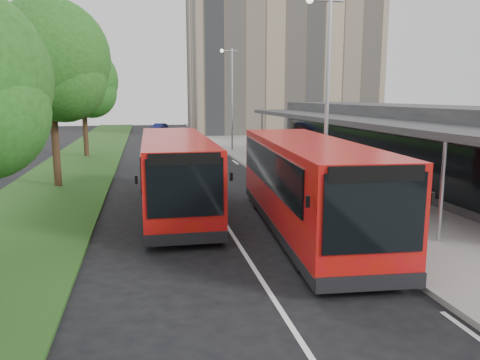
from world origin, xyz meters
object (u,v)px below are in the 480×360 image
(litter_bin, at_px, (305,167))
(car_far, at_px, (159,128))
(lamp_post_far, at_px, (231,93))
(tree_mid, at_px, (50,67))
(bollard, at_px, (252,151))
(tree_far, at_px, (83,85))
(bus_main, at_px, (307,186))
(bus_second, at_px, (175,173))
(car_near, at_px, (182,131))
(lamp_post_near, at_px, (325,90))

(litter_bin, xyz_separation_m, car_far, (-6.75, 34.89, -0.07))
(lamp_post_far, bearing_deg, tree_mid, -130.68)
(lamp_post_far, bearing_deg, bollard, -82.02)
(lamp_post_far, height_order, car_far, lamp_post_far)
(litter_bin, distance_m, car_far, 35.54)
(tree_far, height_order, bus_main, tree_far)
(bus_second, height_order, litter_bin, bus_second)
(bus_main, xyz_separation_m, car_near, (-1.08, 38.93, -1.04))
(lamp_post_far, bearing_deg, tree_far, -175.13)
(tree_far, relative_size, car_near, 2.63)
(bus_second, xyz_separation_m, car_far, (0.64, 40.73, -0.93))
(bus_main, bearing_deg, bollard, 86.94)
(car_near, xyz_separation_m, car_far, (-2.34, 5.70, 0.04))
(lamp_post_near, xyz_separation_m, litter_bin, (1.70, 6.92, -4.08))
(lamp_post_near, height_order, car_near, lamp_post_near)
(tree_mid, xyz_separation_m, car_near, (8.41, 29.06, -5.33))
(car_far, bearing_deg, litter_bin, -55.80)
(tree_mid, height_order, lamp_post_far, tree_mid)
(lamp_post_near, distance_m, lamp_post_far, 20.00)
(bus_second, bearing_deg, tree_mid, 132.78)
(bus_second, height_order, car_far, bus_second)
(tree_mid, xyz_separation_m, tree_far, (0.00, 12.00, -0.61))
(tree_mid, bearing_deg, litter_bin, -0.59)
(bus_second, bearing_deg, car_far, 89.56)
(lamp_post_near, xyz_separation_m, car_far, (-5.05, 41.81, -4.15))
(car_far, bearing_deg, lamp_post_near, -59.86)
(lamp_post_far, relative_size, bollard, 9.40)
(car_near, bearing_deg, tree_far, -113.22)
(tree_mid, bearing_deg, tree_far, 90.00)
(litter_bin, bearing_deg, lamp_post_far, 97.39)
(lamp_post_near, bearing_deg, car_near, 94.30)
(tree_far, xyz_separation_m, lamp_post_far, (11.13, 0.95, -0.53))
(lamp_post_near, height_order, bollard, lamp_post_near)
(bollard, xyz_separation_m, car_far, (-5.72, 26.56, -0.01))
(litter_bin, height_order, car_far, car_far)
(lamp_post_near, relative_size, bollard, 9.40)
(bus_second, relative_size, car_near, 3.36)
(bollard, distance_m, car_near, 21.13)
(lamp_post_far, bearing_deg, lamp_post_near, -90.00)
(bus_second, distance_m, car_far, 40.75)
(bus_second, xyz_separation_m, car_near, (2.98, 35.03, -0.97))
(bus_main, bearing_deg, tree_far, 117.66)
(lamp_post_far, relative_size, bus_second, 0.77)
(lamp_post_far, relative_size, bus_main, 0.73)
(litter_bin, bearing_deg, tree_far, 136.59)
(tree_mid, bearing_deg, car_near, 73.85)
(litter_bin, height_order, bollard, litter_bin)
(bus_second, bearing_deg, bollard, 66.32)
(lamp_post_near, distance_m, litter_bin, 8.21)
(lamp_post_near, bearing_deg, bus_main, -120.14)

